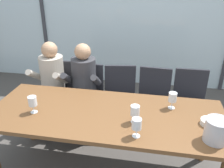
# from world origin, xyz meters

# --- Properties ---
(ground) EXTENTS (14.00, 14.00, 0.00)m
(ground) POSITION_xyz_m (0.00, 1.00, 0.00)
(ground) COLOR #4C4742
(window_glass_panel) EXTENTS (7.54, 0.03, 2.60)m
(window_glass_panel) POSITION_xyz_m (0.00, 2.38, 1.30)
(window_glass_panel) COLOR silver
(window_glass_panel) RESTS_ON ground
(window_mullion_left) EXTENTS (0.06, 0.06, 2.60)m
(window_mullion_left) POSITION_xyz_m (-1.70, 2.36, 1.30)
(window_mullion_left) COLOR #38383D
(window_mullion_left) RESTS_ON ground
(hillside_vineyard) EXTENTS (13.54, 2.40, 1.74)m
(hillside_vineyard) POSITION_xyz_m (0.00, 6.22, 0.87)
(hillside_vineyard) COLOR #568942
(hillside_vineyard) RESTS_ON ground
(dining_table) EXTENTS (2.34, 0.92, 0.75)m
(dining_table) POSITION_xyz_m (0.00, 0.00, 0.68)
(dining_table) COLOR brown
(dining_table) RESTS_ON ground
(chair_near_curtain) EXTENTS (0.48, 0.48, 0.89)m
(chair_near_curtain) POSITION_xyz_m (-0.90, 0.88, 0.52)
(chair_near_curtain) COLOR #232328
(chair_near_curtain) RESTS_ON ground
(chair_left_of_center) EXTENTS (0.45, 0.45, 0.89)m
(chair_left_of_center) POSITION_xyz_m (-0.45, 0.85, 0.52)
(chair_left_of_center) COLOR #232328
(chair_left_of_center) RESTS_ON ground
(chair_center) EXTENTS (0.50, 0.50, 0.89)m
(chair_center) POSITION_xyz_m (0.02, 0.86, 0.52)
(chair_center) COLOR #232328
(chair_center) RESTS_ON ground
(chair_right_of_center) EXTENTS (0.46, 0.46, 0.89)m
(chair_right_of_center) POSITION_xyz_m (0.47, 0.87, 0.52)
(chair_right_of_center) COLOR #232328
(chair_right_of_center) RESTS_ON ground
(chair_near_window_right) EXTENTS (0.44, 0.44, 0.89)m
(chair_near_window_right) POSITION_xyz_m (0.93, 0.90, 0.52)
(chair_near_window_right) COLOR #232328
(chair_near_window_right) RESTS_ON ground
(person_beige_jumper) EXTENTS (0.48, 0.63, 1.21)m
(person_beige_jumper) POSITION_xyz_m (-0.92, 0.73, 0.69)
(person_beige_jumper) COLOR #B7AD9E
(person_beige_jumper) RESTS_ON ground
(person_charcoal_jacket) EXTENTS (0.47, 0.62, 1.21)m
(person_charcoal_jacket) POSITION_xyz_m (-0.46, 0.73, 0.69)
(person_charcoal_jacket) COLOR #38383D
(person_charcoal_jacket) RESTS_ON ground
(ice_bucket_primary) EXTENTS (0.20, 0.20, 0.20)m
(ice_bucket_primary) POSITION_xyz_m (0.97, -0.26, 0.86)
(ice_bucket_primary) COLOR #B7B7BC
(ice_bucket_primary) RESTS_ON dining_table
(tasting_bowl) EXTENTS (0.15, 0.15, 0.05)m
(tasting_bowl) POSITION_xyz_m (0.97, -0.03, 0.78)
(tasting_bowl) COLOR silver
(tasting_bowl) RESTS_ON dining_table
(wine_glass_by_left_taster) EXTENTS (0.08, 0.08, 0.17)m
(wine_glass_by_left_taster) POSITION_xyz_m (0.33, -0.32, 0.87)
(wine_glass_by_left_taster) COLOR silver
(wine_glass_by_left_taster) RESTS_ON dining_table
(wine_glass_near_bucket) EXTENTS (0.08, 0.08, 0.17)m
(wine_glass_near_bucket) POSITION_xyz_m (0.30, -0.11, 0.87)
(wine_glass_near_bucket) COLOR silver
(wine_glass_near_bucket) RESTS_ON dining_table
(wine_glass_center_pour) EXTENTS (0.08, 0.08, 0.17)m
(wine_glass_center_pour) POSITION_xyz_m (-0.70, -0.12, 0.88)
(wine_glass_center_pour) COLOR silver
(wine_glass_center_pour) RESTS_ON dining_table
(wine_glass_by_right_taster) EXTENTS (0.08, 0.08, 0.17)m
(wine_glass_by_right_taster) POSITION_xyz_m (0.65, 0.21, 0.88)
(wine_glass_by_right_taster) COLOR silver
(wine_glass_by_right_taster) RESTS_ON dining_table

